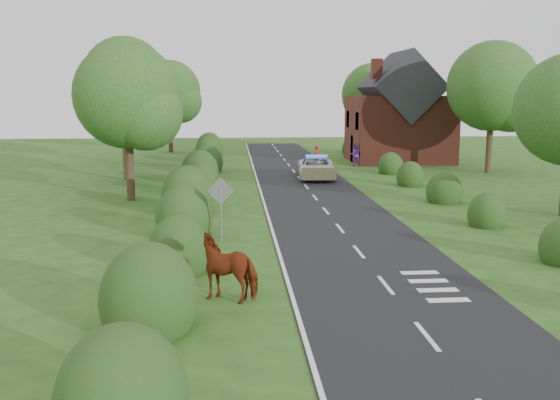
{
  "coord_description": "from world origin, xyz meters",
  "views": [
    {
      "loc": [
        -4.55,
        -21.68,
        5.69
      ],
      "look_at": [
        -2.57,
        3.87,
        1.3
      ],
      "focal_mm": 40.0,
      "sensor_mm": 36.0,
      "label": 1
    }
  ],
  "objects": [
    {
      "name": "house",
      "position": [
        9.49,
        30.0,
        3.79
      ],
      "size": [
        8.0,
        7.4,
        9.17
      ],
      "color": "maroon",
      "rests_on": "ground"
    },
    {
      "name": "road_markings",
      "position": [
        -1.6,
        12.93,
        0.03
      ],
      "size": [
        4.96,
        70.0,
        0.01
      ],
      "color": "white",
      "rests_on": "road"
    },
    {
      "name": "tree_left_d",
      "position": [
        -10.23,
        39.85,
        5.64
      ],
      "size": [
        6.15,
        6.0,
        8.89
      ],
      "color": "#332316",
      "rests_on": "ground"
    },
    {
      "name": "police_van",
      "position": [
        1.14,
        19.84,
        0.73
      ],
      "size": [
        2.8,
        5.44,
        1.6
      ],
      "rotation": [
        0.0,
        0.0,
        -0.08
      ],
      "color": "silver",
      "rests_on": "ground"
    },
    {
      "name": "ground",
      "position": [
        0.0,
        0.0,
        0.0
      ],
      "size": [
        120.0,
        120.0,
        0.0
      ],
      "primitive_type": "plane",
      "color": "#2A491D"
    },
    {
      "name": "cow",
      "position": [
        -4.64,
        -4.72,
        0.76
      ],
      "size": [
        2.41,
        1.83,
        1.52
      ],
      "primitive_type": "imported",
      "rotation": [
        0.0,
        0.0,
        -1.94
      ],
      "color": "#6A2A0B",
      "rests_on": "ground"
    },
    {
      "name": "tree_right_c",
      "position": [
        9.27,
        37.85,
        5.34
      ],
      "size": [
        6.15,
        6.0,
        8.58
      ],
      "color": "#332316",
      "rests_on": "ground"
    },
    {
      "name": "road",
      "position": [
        0.0,
        15.0,
        0.01
      ],
      "size": [
        6.0,
        70.0,
        0.02
      ],
      "primitive_type": "cube",
      "color": "black",
      "rests_on": "ground"
    },
    {
      "name": "road_sign",
      "position": [
        -5.0,
        2.0,
        1.65
      ],
      "size": [
        1.06,
        0.08,
        2.53
      ],
      "color": "gray",
      "rests_on": "ground"
    },
    {
      "name": "tree_left_a",
      "position": [
        -9.75,
        11.86,
        5.34
      ],
      "size": [
        5.74,
        5.6,
        8.38
      ],
      "color": "#332316",
      "rests_on": "ground"
    },
    {
      "name": "tree_left_c",
      "position": [
        -12.7,
        29.83,
        6.53
      ],
      "size": [
        6.97,
        6.8,
        10.22
      ],
      "color": "#332316",
      "rests_on": "ground"
    },
    {
      "name": "hedgerow_right",
      "position": [
        6.6,
        11.21,
        0.55
      ],
      "size": [
        2.1,
        45.78,
        2.1
      ],
      "color": "#1D481C",
      "rests_on": "ground"
    },
    {
      "name": "hedgerow_left",
      "position": [
        -6.51,
        11.69,
        0.75
      ],
      "size": [
        2.75,
        50.41,
        3.0
      ],
      "color": "#1D481C",
      "rests_on": "ground"
    },
    {
      "name": "pedestrian_purple",
      "position": [
        5.18,
        26.78,
        0.91
      ],
      "size": [
        1.01,
        0.86,
        1.82
      ],
      "primitive_type": "imported",
      "rotation": [
        0.0,
        0.0,
        2.93
      ],
      "color": "#502379",
      "rests_on": "ground"
    },
    {
      "name": "tree_left_b",
      "position": [
        -11.25,
        19.86,
        5.04
      ],
      "size": [
        5.74,
        5.6,
        8.07
      ],
      "color": "#332316",
      "rests_on": "ground"
    },
    {
      "name": "pedestrian_red",
      "position": [
        1.98,
        26.04,
        0.87
      ],
      "size": [
        0.76,
        0.73,
        1.75
      ],
      "primitive_type": "imported",
      "rotation": [
        0.0,
        0.0,
        3.86
      ],
      "color": "#A32019",
      "rests_on": "ground"
    },
    {
      "name": "tree_right_b",
      "position": [
        14.29,
        21.84,
        5.94
      ],
      "size": [
        6.56,
        6.4,
        9.4
      ],
      "color": "#332316",
      "rests_on": "ground"
    }
  ]
}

